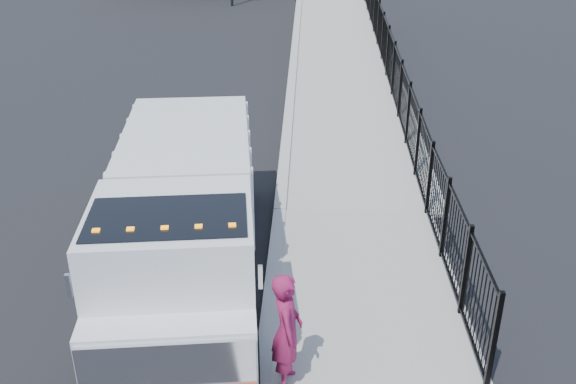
{
  "coord_description": "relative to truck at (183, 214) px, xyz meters",
  "views": [
    {
      "loc": [
        0.71,
        -9.86,
        7.37
      ],
      "look_at": [
        0.27,
        2.0,
        1.58
      ],
      "focal_mm": 40.0,
      "sensor_mm": 36.0,
      "label": 1
    }
  ],
  "objects": [
    {
      "name": "ramp",
      "position": [
        3.84,
        15.06,
        -1.6
      ],
      "size": [
        3.95,
        24.06,
        3.19
      ],
      "primitive_type": "cube",
      "rotation": [
        0.06,
        0.0,
        0.0
      ],
      "color": "#9E998E",
      "rests_on": "ground"
    },
    {
      "name": "ground",
      "position": [
        1.71,
        -0.94,
        -1.6
      ],
      "size": [
        120.0,
        120.0,
        0.0
      ],
      "primitive_type": "plane",
      "color": "black",
      "rests_on": "ground"
    },
    {
      "name": "iron_fence",
      "position": [
        5.26,
        11.06,
        -0.7
      ],
      "size": [
        0.1,
        28.0,
        1.8
      ],
      "primitive_type": "cube",
      "color": "black",
      "rests_on": "ground"
    },
    {
      "name": "worker",
      "position": [
        2.11,
        -2.88,
        -0.47
      ],
      "size": [
        0.54,
        0.77,
        2.02
      ],
      "primitive_type": "imported",
      "rotation": [
        0.0,
        0.0,
        1.66
      ],
      "color": "maroon",
      "rests_on": "sidewalk"
    },
    {
      "name": "truck",
      "position": [
        0.0,
        0.0,
        0.0
      ],
      "size": [
        3.59,
        8.53,
        2.84
      ],
      "rotation": [
        0.0,
        0.0,
        0.12
      ],
      "color": "black",
      "rests_on": "ground"
    }
  ]
}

